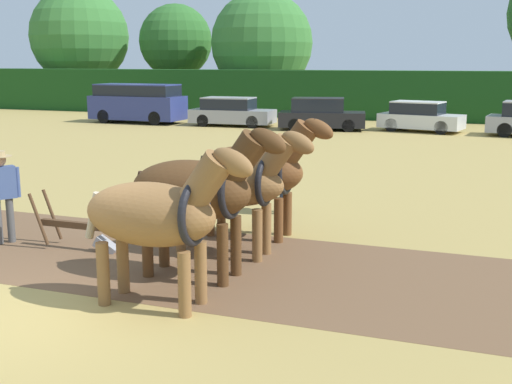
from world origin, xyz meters
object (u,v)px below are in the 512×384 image
at_px(tree_left, 176,41).
at_px(parked_van, 137,103).
at_px(draft_horse_trail_left, 229,183).
at_px(farmer_beside_team, 284,172).
at_px(farmer_at_plow, 2,189).
at_px(draft_horse_lead_right, 197,190).
at_px(draft_horse_lead_left, 157,214).
at_px(plow, 84,232).
at_px(parked_car_center, 420,117).
at_px(tree_far_left, 79,36).
at_px(parked_car_left, 231,112).
at_px(draft_horse_trail_right, 254,170).
at_px(tree_center_left, 262,43).
at_px(parked_car_center_left, 321,115).

bearing_deg(tree_left, parked_van, -72.79).
relative_size(draft_horse_trail_left, farmer_beside_team, 1.79).
bearing_deg(parked_van, farmer_at_plow, -64.13).
bearing_deg(draft_horse_lead_right, parked_van, 122.20).
relative_size(draft_horse_lead_left, parked_van, 0.50).
height_order(draft_horse_trail_left, plow, draft_horse_trail_left).
xyz_separation_m(farmer_at_plow, farmer_beside_team, (4.25, 4.14, -0.10)).
height_order(draft_horse_lead_right, parked_car_center, draft_horse_lead_right).
xyz_separation_m(tree_far_left, tree_left, (7.36, 1.55, -0.39)).
bearing_deg(parked_van, tree_left, 108.86).
xyz_separation_m(plow, farmer_at_plow, (-1.66, -0.15, 0.73)).
xyz_separation_m(tree_far_left, draft_horse_lead_right, (25.43, -33.52, -3.79)).
bearing_deg(parked_car_left, tree_left, 124.93).
bearing_deg(tree_left, draft_horse_trail_right, -60.88).
xyz_separation_m(draft_horse_lead_right, plow, (-2.63, 0.65, -1.10)).
bearing_deg(plow, tree_center_left, 103.88).
height_order(draft_horse_trail_left, parked_car_left, draft_horse_trail_left).
height_order(draft_horse_trail_right, farmer_at_plow, draft_horse_trail_right).
bearing_deg(farmer_at_plow, plow, 38.96).
relative_size(tree_far_left, parked_car_center_left, 1.98).
bearing_deg(tree_left, tree_far_left, -168.14).
bearing_deg(tree_center_left, parked_car_center_left, -57.76).
bearing_deg(farmer_at_plow, draft_horse_lead_left, 10.99).
distance_m(draft_horse_lead_right, parked_car_center_left, 22.65).
bearing_deg(parked_van, farmer_beside_team, -49.99).
height_order(farmer_at_plow, parked_van, parked_van).
bearing_deg(tree_left, farmer_at_plow, -68.25).
distance_m(farmer_beside_team, parked_car_left, 19.96).
relative_size(draft_horse_trail_right, parked_car_left, 0.65).
relative_size(tree_far_left, tree_left, 1.18).
relative_size(plow, parked_car_center_left, 0.39).
relative_size(tree_far_left, draft_horse_trail_right, 3.05).
height_order(farmer_at_plow, parked_car_center_left, farmer_at_plow).
distance_m(tree_center_left, parked_car_left, 11.81).
bearing_deg(draft_horse_trail_left, parked_car_center, 87.20).
xyz_separation_m(draft_horse_lead_left, parked_car_center, (1.08, 24.60, -0.62)).
height_order(tree_left, parked_van, tree_left).
height_order(draft_horse_lead_left, draft_horse_trail_left, draft_horse_lead_left).
bearing_deg(draft_horse_lead_right, farmer_beside_team, 90.42).
distance_m(tree_left, draft_horse_trail_right, 37.32).
bearing_deg(draft_horse_lead_right, farmer_at_plow, 173.27).
bearing_deg(tree_left, draft_horse_lead_left, -63.58).
relative_size(tree_center_left, draft_horse_lead_left, 3.03).
relative_size(tree_center_left, farmer_beside_team, 4.92).
bearing_deg(draft_horse_trail_left, tree_left, 118.17).
relative_size(farmer_beside_team, parked_car_center_left, 0.36).
bearing_deg(draft_horse_lead_right, draft_horse_lead_left, -90.02).
xyz_separation_m(parked_van, parked_car_left, (5.59, 0.12, -0.38)).
bearing_deg(tree_center_left, draft_horse_trail_right, -70.83).
height_order(farmer_beside_team, parked_car_center_left, farmer_beside_team).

